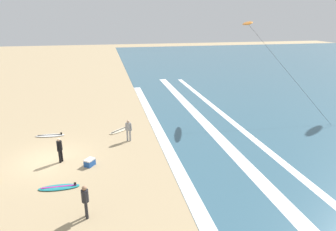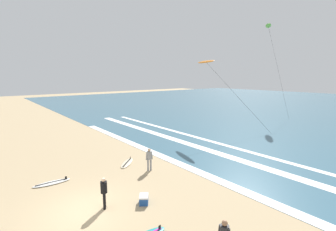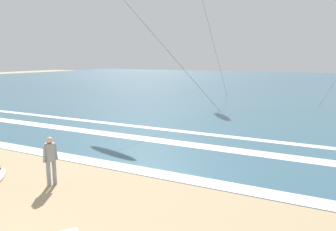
{
  "view_description": "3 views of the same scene",
  "coord_description": "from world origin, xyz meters",
  "px_view_note": "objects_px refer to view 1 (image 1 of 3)",
  "views": [
    {
      "loc": [
        18.1,
        3.8,
        8.62
      ],
      "look_at": [
        0.68,
        7.52,
        2.66
      ],
      "focal_mm": 31.94,
      "sensor_mm": 36.0,
      "label": 1
    },
    {
      "loc": [
        10.71,
        -3.57,
        6.5
      ],
      "look_at": [
        -1.96,
        6.82,
        3.71
      ],
      "focal_mm": 25.1,
      "sensor_mm": 36.0,
      "label": 2
    },
    {
      "loc": [
        5.96,
        -2.02,
        4.08
      ],
      "look_at": [
        0.56,
        8.44,
        1.99
      ],
      "focal_mm": 34.91,
      "sensor_mm": 36.0,
      "label": 3
    }
  ],
  "objects_px": {
    "surfboard_left_pile": "(120,130)",
    "surfboard_near_water": "(50,135)",
    "kite_orange_high_left": "(248,24)",
    "cooler_box": "(90,162)",
    "surfer_right_near": "(60,148)",
    "surfer_left_far": "(128,128)",
    "surfer_mid_group": "(85,199)",
    "surfboard_foreground_flat": "(59,187)"
  },
  "relations": [
    {
      "from": "surfboard_left_pile",
      "to": "surfboard_near_water",
      "type": "bearing_deg",
      "value": -89.94
    },
    {
      "from": "surfboard_left_pile",
      "to": "kite_orange_high_left",
      "type": "xyz_separation_m",
      "value": [
        -2.69,
        11.55,
        7.91
      ]
    },
    {
      "from": "surfboard_left_pile",
      "to": "cooler_box",
      "type": "distance_m",
      "value": 5.85
    },
    {
      "from": "kite_orange_high_left",
      "to": "surfer_right_near",
      "type": "bearing_deg",
      "value": -64.69
    },
    {
      "from": "surfer_right_near",
      "to": "surfer_left_far",
      "type": "relative_size",
      "value": 1.0
    },
    {
      "from": "surfer_right_near",
      "to": "kite_orange_high_left",
      "type": "bearing_deg",
      "value": 115.31
    },
    {
      "from": "surfer_right_near",
      "to": "surfer_mid_group",
      "type": "relative_size",
      "value": 1.0
    },
    {
      "from": "kite_orange_high_left",
      "to": "surfboard_foreground_flat",
      "type": "bearing_deg",
      "value": -55.62
    },
    {
      "from": "surfer_mid_group",
      "to": "cooler_box",
      "type": "xyz_separation_m",
      "value": [
        -4.99,
        -0.04,
        -0.74
      ]
    },
    {
      "from": "surfer_right_near",
      "to": "surfboard_near_water",
      "type": "bearing_deg",
      "value": -163.62
    },
    {
      "from": "surfer_mid_group",
      "to": "kite_orange_high_left",
      "type": "xyz_separation_m",
      "value": [
        -13.14,
        13.62,
        7.0
      ]
    },
    {
      "from": "surfer_mid_group",
      "to": "surfboard_foreground_flat",
      "type": "relative_size",
      "value": 0.76
    },
    {
      "from": "cooler_box",
      "to": "surfboard_left_pile",
      "type": "bearing_deg",
      "value": 158.88
    },
    {
      "from": "surfer_right_near",
      "to": "cooler_box",
      "type": "distance_m",
      "value": 2.09
    },
    {
      "from": "surfboard_left_pile",
      "to": "kite_orange_high_left",
      "type": "distance_m",
      "value": 14.25
    },
    {
      "from": "surfboard_left_pile",
      "to": "surfboard_foreground_flat",
      "type": "xyz_separation_m",
      "value": [
        7.68,
        -3.61,
        0.0
      ]
    },
    {
      "from": "surfer_left_far",
      "to": "cooler_box",
      "type": "distance_m",
      "value": 4.29
    },
    {
      "from": "surfboard_left_pile",
      "to": "cooler_box",
      "type": "xyz_separation_m",
      "value": [
        5.46,
        -2.11,
        0.18
      ]
    },
    {
      "from": "surfer_mid_group",
      "to": "surfboard_foreground_flat",
      "type": "bearing_deg",
      "value": -150.99
    },
    {
      "from": "surfer_left_far",
      "to": "surfboard_left_pile",
      "type": "xyz_separation_m",
      "value": [
        -2.17,
        -0.54,
        -0.91
      ]
    },
    {
      "from": "surfboard_foreground_flat",
      "to": "surfboard_near_water",
      "type": "bearing_deg",
      "value": -168.23
    },
    {
      "from": "surfboard_left_pile",
      "to": "surfboard_foreground_flat",
      "type": "relative_size",
      "value": 0.93
    },
    {
      "from": "surfer_right_near",
      "to": "kite_orange_high_left",
      "type": "xyz_separation_m",
      "value": [
        -7.28,
        15.41,
        7.0
      ]
    },
    {
      "from": "surfboard_left_pile",
      "to": "cooler_box",
      "type": "relative_size",
      "value": 2.59
    },
    {
      "from": "surfer_mid_group",
      "to": "surfboard_near_water",
      "type": "relative_size",
      "value": 0.75
    },
    {
      "from": "surfer_left_far",
      "to": "surfboard_foreground_flat",
      "type": "height_order",
      "value": "surfer_left_far"
    },
    {
      "from": "kite_orange_high_left",
      "to": "surfboard_near_water",
      "type": "bearing_deg",
      "value": -80.86
    },
    {
      "from": "surfer_left_far",
      "to": "surfer_right_near",
      "type": "bearing_deg",
      "value": -61.07
    },
    {
      "from": "surfboard_near_water",
      "to": "kite_orange_high_left",
      "type": "xyz_separation_m",
      "value": [
        -2.7,
        16.76,
        7.91
      ]
    },
    {
      "from": "surfer_mid_group",
      "to": "surfer_left_far",
      "type": "distance_m",
      "value": 8.69
    },
    {
      "from": "surfboard_foreground_flat",
      "to": "surfer_mid_group",
      "type": "bearing_deg",
      "value": 29.01
    },
    {
      "from": "surfer_right_near",
      "to": "kite_orange_high_left",
      "type": "relative_size",
      "value": 0.19
    },
    {
      "from": "surfer_left_far",
      "to": "surfboard_near_water",
      "type": "relative_size",
      "value": 0.75
    },
    {
      "from": "surfer_right_near",
      "to": "surfboard_near_water",
      "type": "xyz_separation_m",
      "value": [
        -4.59,
        -1.35,
        -0.91
      ]
    },
    {
      "from": "surfboard_near_water",
      "to": "cooler_box",
      "type": "bearing_deg",
      "value": 29.62
    },
    {
      "from": "surfer_left_far",
      "to": "surfboard_near_water",
      "type": "height_order",
      "value": "surfer_left_far"
    },
    {
      "from": "surfer_left_far",
      "to": "kite_orange_high_left",
      "type": "height_order",
      "value": "kite_orange_high_left"
    },
    {
      "from": "kite_orange_high_left",
      "to": "surfer_mid_group",
      "type": "bearing_deg",
      "value": -46.02
    },
    {
      "from": "surfboard_left_pile",
      "to": "surfboard_foreground_flat",
      "type": "bearing_deg",
      "value": -25.17
    },
    {
      "from": "surfer_right_near",
      "to": "surfboard_left_pile",
      "type": "height_order",
      "value": "surfer_right_near"
    },
    {
      "from": "cooler_box",
      "to": "surfer_left_far",
      "type": "bearing_deg",
      "value": 141.24
    },
    {
      "from": "surfboard_near_water",
      "to": "surfer_right_near",
      "type": "bearing_deg",
      "value": 16.38
    }
  ]
}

